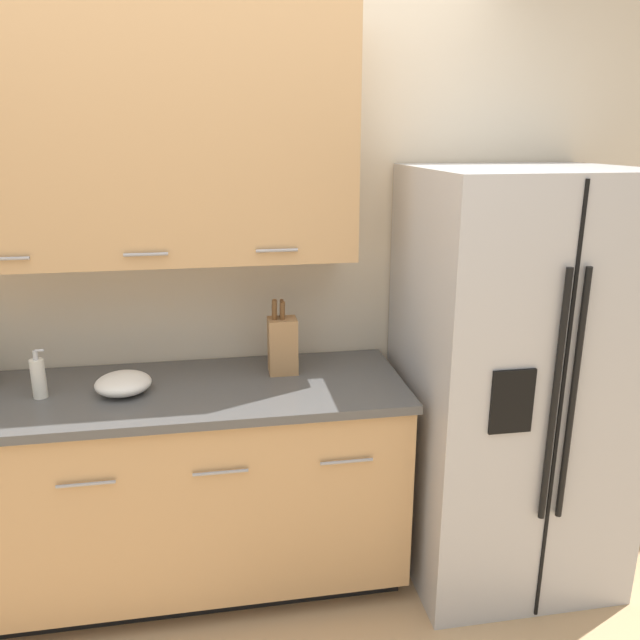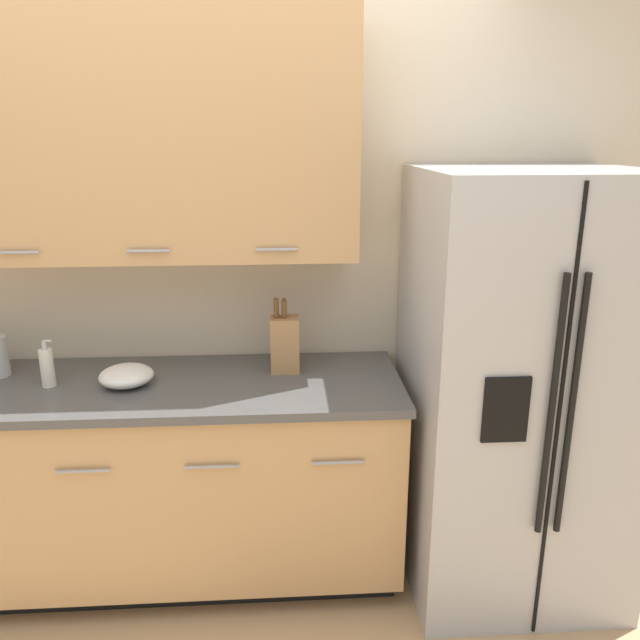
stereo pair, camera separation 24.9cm
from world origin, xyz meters
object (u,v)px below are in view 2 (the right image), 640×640
Objects in this scene: soap_dispenser at (47,367)px; mixing_bowl at (126,376)px; refrigerator at (516,387)px; knife_block at (285,343)px.

soap_dispenser is 0.31m from mixing_bowl.
refrigerator is 9.04× the size of soap_dispenser.
knife_block is 0.95m from soap_dispenser.
refrigerator is 1.58m from mixing_bowl.
soap_dispenser is at bearing -173.73° from knife_block.
knife_block reaches higher than soap_dispenser.
mixing_bowl is (0.31, -0.01, -0.04)m from soap_dispenser.
refrigerator is at bearing -2.11° from mixing_bowl.
mixing_bowl is at bearing 177.89° from refrigerator.
refrigerator is 0.97m from knife_block.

